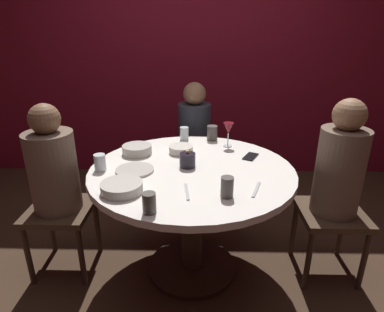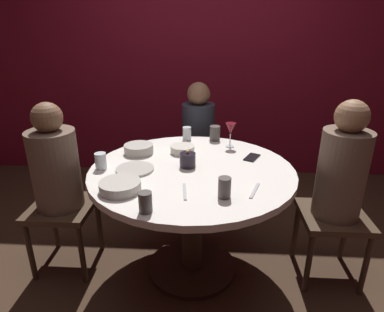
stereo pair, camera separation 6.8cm
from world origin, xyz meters
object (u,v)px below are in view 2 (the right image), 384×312
(cup_near_candle, at_px, (145,202))
(cup_by_left_diner, at_px, (187,133))
(candle_holder, at_px, (188,160))
(dinner_plate, at_px, (135,169))
(bowl_small_white, at_px, (120,186))
(seated_diner_right, at_px, (341,176))
(dining_table, at_px, (192,193))
(cell_phone, at_px, (252,157))
(wine_glass, at_px, (231,130))
(bowl_salad_center, at_px, (182,149))
(seated_diner_left, at_px, (56,172))
(seated_diner_back, at_px, (198,132))
(cup_center_front, at_px, (225,188))
(cup_by_right_diner, at_px, (215,133))
(cup_far_edge, at_px, (101,161))
(bowl_serving_large, at_px, (139,149))

(cup_near_candle, xyz_separation_m, cup_by_left_diner, (0.11, 1.06, -0.00))
(candle_holder, height_order, dinner_plate, candle_holder)
(candle_holder, relative_size, bowl_small_white, 0.50)
(seated_diner_right, xyz_separation_m, candle_holder, (-0.92, 0.02, 0.07))
(dining_table, bearing_deg, cell_phone, 26.45)
(wine_glass, relative_size, cup_near_candle, 1.75)
(seated_diner_right, xyz_separation_m, bowl_salad_center, (-0.98, 0.26, 0.05))
(cell_phone, distance_m, cup_near_candle, 0.91)
(seated_diner_left, height_order, bowl_salad_center, seated_diner_left)
(dining_table, distance_m, seated_diner_back, 0.91)
(dinner_plate, height_order, bowl_salad_center, bowl_salad_center)
(seated_diner_right, relative_size, cup_center_front, 10.97)
(cell_phone, relative_size, bowl_small_white, 0.64)
(dining_table, distance_m, seated_diner_left, 0.87)
(seated_diner_left, height_order, bowl_small_white, seated_diner_left)
(bowl_small_white, distance_m, cup_by_right_diner, 0.99)
(dinner_plate, relative_size, cup_far_edge, 2.28)
(dining_table, relative_size, dinner_plate, 5.46)
(seated_diner_right, relative_size, cup_far_edge, 11.89)
(cup_far_edge, bearing_deg, seated_diner_right, 1.64)
(cup_near_candle, bearing_deg, dinner_plate, 108.56)
(dining_table, height_order, cup_far_edge, cup_far_edge)
(seated_diner_left, xyz_separation_m, bowl_salad_center, (0.78, 0.26, 0.07))
(cup_near_candle, bearing_deg, bowl_serving_large, 104.41)
(wine_glass, bearing_deg, cup_by_right_diner, 127.84)
(bowl_salad_center, xyz_separation_m, cup_by_left_diner, (0.01, 0.28, 0.02))
(seated_diner_back, height_order, seated_diner_right, seated_diner_right)
(bowl_salad_center, bearing_deg, cup_center_front, -66.66)
(candle_holder, bearing_deg, cup_center_front, -60.58)
(bowl_serving_large, xyz_separation_m, cup_center_front, (0.56, -0.59, 0.02))
(seated_diner_right, bearing_deg, cup_by_right_diner, -35.51)
(bowl_serving_large, bearing_deg, cell_phone, -3.17)
(wine_glass, bearing_deg, seated_diner_left, -160.23)
(cup_by_left_diner, xyz_separation_m, cup_center_front, (0.26, -0.90, 0.01))
(cup_by_left_diner, bearing_deg, dining_table, -82.51)
(bowl_salad_center, height_order, bowl_small_white, bowl_small_white)
(cell_phone, xyz_separation_m, bowl_salad_center, (-0.47, 0.07, 0.02))
(seated_diner_right, bearing_deg, bowl_serving_large, -10.39)
(seated_diner_right, height_order, cup_by_left_diner, seated_diner_right)
(cup_far_edge, bearing_deg, bowl_salad_center, 32.91)
(dinner_plate, distance_m, cup_by_left_diner, 0.66)
(cell_phone, bearing_deg, cup_by_right_diner, -28.28)
(bowl_small_white, bearing_deg, seated_diner_back, 73.58)
(wine_glass, bearing_deg, cup_by_left_diner, 155.42)
(dining_table, bearing_deg, dinner_plate, -171.60)
(cup_by_right_diner, bearing_deg, seated_diner_back, 111.00)
(cup_by_left_diner, height_order, cup_center_front, cup_center_front)
(dining_table, bearing_deg, seated_diner_right, 0.00)
(bowl_small_white, relative_size, cup_near_candle, 2.18)
(dining_table, distance_m, cell_phone, 0.46)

